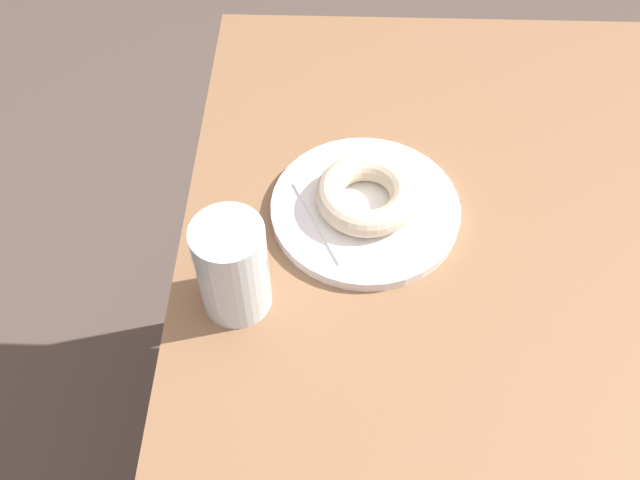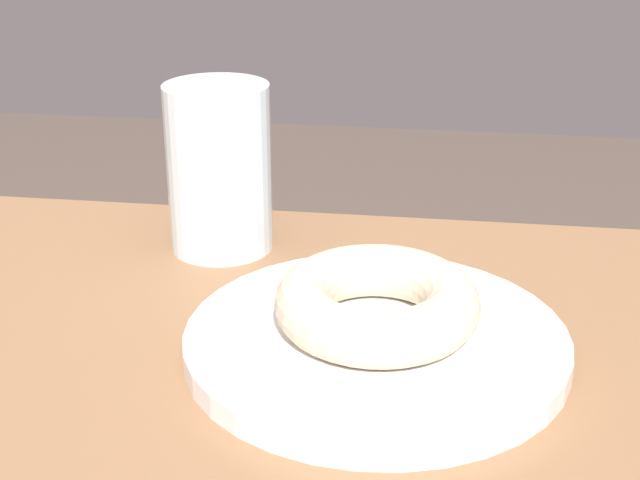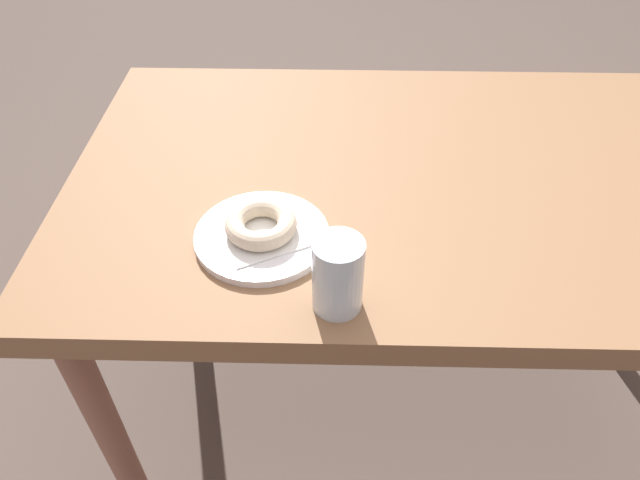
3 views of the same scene
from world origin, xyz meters
name	(u,v)px [view 2 (image 2 of 3)]	position (x,y,z in m)	size (l,w,h in m)	color
plate_sugar_ring	(376,343)	(-0.28, -0.19, 0.72)	(0.21, 0.21, 0.01)	white
napkin_sugar_ring	(376,329)	(-0.28, -0.19, 0.72)	(0.12, 0.12, 0.00)	white
donut_sugar_ring	(377,302)	(-0.28, -0.19, 0.74)	(0.11, 0.11, 0.03)	beige
water_glass	(219,168)	(-0.16, -0.32, 0.77)	(0.07, 0.07, 0.11)	silver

